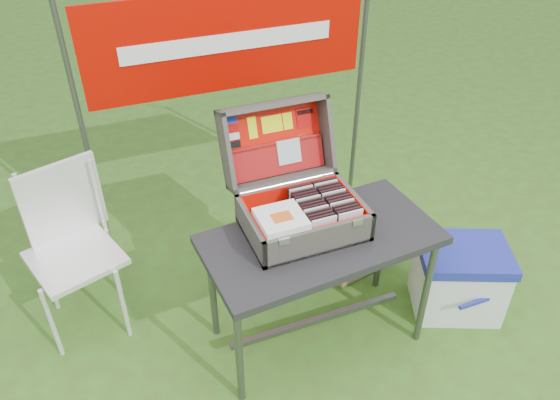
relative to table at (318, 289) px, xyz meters
name	(u,v)px	position (x,y,z in m)	size (l,w,h in m)	color
ground	(303,345)	(-0.09, -0.04, -0.35)	(80.00, 80.00, 0.00)	#3D571F
table	(318,289)	(0.00, 0.00, 0.00)	(1.12, 0.56, 0.70)	#2B2B2E
table_top	(321,240)	(0.00, 0.00, 0.33)	(1.12, 0.56, 0.04)	#2B2B2E
table_leg_fl	(239,354)	(-0.50, -0.22, -0.02)	(0.04, 0.04, 0.66)	#59595B
table_leg_fr	(425,295)	(0.50, -0.22, -0.02)	(0.04, 0.04, 0.66)	#59595B
table_leg_bl	(212,289)	(-0.50, 0.22, -0.02)	(0.04, 0.04, 0.66)	#59595B
table_leg_br	(381,243)	(0.50, 0.22, -0.02)	(0.04, 0.04, 0.66)	#59595B
table_brace	(317,320)	(0.00, 0.00, -0.23)	(0.97, 0.03, 0.03)	#59595B
suitcase	(299,181)	(-0.06, 0.14, 0.59)	(0.55, 0.55, 0.49)	#65615A
suitcase_base_bottom	(303,228)	(-0.06, 0.08, 0.36)	(0.55, 0.39, 0.02)	#65615A
suitcase_base_wall_front	(320,241)	(-0.06, -0.11, 0.42)	(0.55, 0.02, 0.15)	#65615A
suitcase_base_wall_back	(288,197)	(-0.06, 0.26, 0.42)	(0.55, 0.02, 0.15)	#65615A
suitcase_base_wall_left	(250,231)	(-0.33, 0.08, 0.42)	(0.02, 0.39, 0.15)	#65615A
suitcase_base_wall_right	(353,205)	(0.20, 0.08, 0.42)	(0.02, 0.39, 0.15)	#65615A
suitcase_liner_floor	(303,226)	(-0.06, 0.08, 0.37)	(0.51, 0.35, 0.01)	red
suitcase_latch_left	(284,241)	(-0.24, -0.12, 0.49)	(0.05, 0.01, 0.03)	silver
suitcase_latch_right	(357,222)	(0.11, -0.12, 0.49)	(0.05, 0.01, 0.03)	silver
suitcase_hinge	(288,183)	(-0.06, 0.27, 0.50)	(0.02, 0.02, 0.49)	silver
suitcase_lid_back	(273,140)	(-0.06, 0.47, 0.63)	(0.55, 0.39, 0.02)	#65615A
suitcase_lid_rim_far	(272,104)	(-0.06, 0.47, 0.83)	(0.55, 0.02, 0.15)	#65615A
suitcase_lid_rim_near	(282,178)	(-0.06, 0.35, 0.48)	(0.55, 0.02, 0.15)	#65615A
suitcase_lid_rim_left	(226,152)	(-0.33, 0.41, 0.66)	(0.02, 0.39, 0.15)	#65615A
suitcase_lid_rim_right	(326,132)	(0.20, 0.41, 0.66)	(0.02, 0.39, 0.15)	#65615A
suitcase_lid_liner	(274,141)	(-0.06, 0.46, 0.64)	(0.50, 0.35, 0.01)	red
suitcase_liner_wall_front	(319,238)	(-0.06, -0.09, 0.43)	(0.51, 0.01, 0.13)	red
suitcase_liner_wall_back	(289,196)	(-0.06, 0.25, 0.43)	(0.51, 0.01, 0.13)	red
suitcase_liner_wall_left	(253,228)	(-0.31, 0.08, 0.43)	(0.01, 0.35, 0.13)	red
suitcase_liner_wall_right	(351,204)	(0.19, 0.08, 0.43)	(0.01, 0.35, 0.13)	red
suitcase_lid_pocket	(278,159)	(-0.06, 0.41, 0.56)	(0.49, 0.16, 0.03)	#9F1413
suitcase_pocket_edge	(276,144)	(-0.06, 0.43, 0.64)	(0.48, 0.02, 0.02)	#9F1413
suitcase_pocket_cd	(289,152)	(0.00, 0.40, 0.59)	(0.12, 0.12, 0.01)	silver
lid_sticker_cc_a	(232,120)	(-0.26, 0.50, 0.77)	(0.05, 0.03, 0.00)	#1933B2
lid_sticker_cc_b	(233,128)	(-0.26, 0.48, 0.73)	(0.05, 0.03, 0.00)	#BE0908
lid_sticker_cc_c	(234,136)	(-0.26, 0.47, 0.70)	(0.05, 0.03, 0.00)	white
lid_sticker_cc_d	(235,144)	(-0.26, 0.46, 0.66)	(0.05, 0.03, 0.00)	black
lid_card_neon_tall	(252,128)	(-0.16, 0.48, 0.72)	(0.04, 0.11, 0.00)	#E8F80F
lid_card_neon_main	(272,124)	(-0.06, 0.48, 0.72)	(0.11, 0.08, 0.00)	#E8F80F
lid_card_neon_small	(288,121)	(0.02, 0.48, 0.72)	(0.05, 0.08, 0.00)	#E8F80F
lid_sticker_band	(306,118)	(0.12, 0.48, 0.72)	(0.10, 0.10, 0.00)	#BE0908
lid_sticker_band_bar	(305,112)	(0.12, 0.49, 0.75)	(0.09, 0.02, 0.00)	black
cd_left_0	(324,231)	(-0.03, -0.07, 0.45)	(0.12, 0.01, 0.14)	silver
cd_left_1	(322,228)	(-0.03, -0.05, 0.45)	(0.12, 0.01, 0.14)	black
cd_left_2	(320,225)	(-0.03, -0.03, 0.45)	(0.12, 0.01, 0.14)	black
cd_left_3	(318,222)	(-0.03, -0.01, 0.45)	(0.12, 0.01, 0.14)	black
cd_left_4	(316,220)	(-0.03, 0.01, 0.45)	(0.12, 0.01, 0.14)	silver
cd_left_5	(314,217)	(-0.03, 0.04, 0.45)	(0.12, 0.01, 0.14)	black
cd_left_6	(312,214)	(-0.03, 0.06, 0.45)	(0.12, 0.01, 0.14)	black
cd_left_7	(310,212)	(-0.03, 0.08, 0.45)	(0.12, 0.01, 0.14)	black
cd_left_8	(308,209)	(-0.03, 0.10, 0.45)	(0.12, 0.01, 0.14)	silver
cd_left_9	(306,207)	(-0.03, 0.12, 0.45)	(0.12, 0.01, 0.14)	black
cd_left_10	(304,204)	(-0.03, 0.14, 0.45)	(0.12, 0.01, 0.14)	black
cd_left_11	(303,202)	(-0.03, 0.17, 0.45)	(0.12, 0.01, 0.14)	black
cd_left_12	(301,199)	(-0.03, 0.19, 0.45)	(0.12, 0.01, 0.14)	silver
cd_left_13	(299,197)	(-0.03, 0.21, 0.45)	(0.12, 0.01, 0.14)	black
cd_right_0	(350,224)	(0.11, -0.07, 0.45)	(0.12, 0.01, 0.14)	silver
cd_right_1	(348,221)	(0.11, -0.05, 0.45)	(0.12, 0.01, 0.14)	black
cd_right_2	(346,219)	(0.11, -0.03, 0.45)	(0.12, 0.01, 0.14)	black
cd_right_3	(343,216)	(0.11, -0.01, 0.45)	(0.12, 0.01, 0.14)	black
cd_right_4	(341,213)	(0.11, 0.01, 0.45)	(0.12, 0.01, 0.14)	silver
cd_right_5	(339,211)	(0.11, 0.04, 0.45)	(0.12, 0.01, 0.14)	black
cd_right_6	(337,208)	(0.11, 0.06, 0.45)	(0.12, 0.01, 0.14)	black
cd_right_7	(335,206)	(0.11, 0.08, 0.45)	(0.12, 0.01, 0.14)	black
cd_right_8	(333,203)	(0.11, 0.10, 0.45)	(0.12, 0.01, 0.14)	silver
cd_right_9	(331,201)	(0.11, 0.12, 0.45)	(0.12, 0.01, 0.14)	black
cd_right_10	(329,198)	(0.11, 0.14, 0.45)	(0.12, 0.01, 0.14)	black
cd_right_11	(327,196)	(0.11, 0.17, 0.45)	(0.12, 0.01, 0.14)	black
cd_right_12	(325,194)	(0.11, 0.19, 0.45)	(0.12, 0.01, 0.14)	silver
cd_right_13	(324,191)	(0.11, 0.21, 0.45)	(0.12, 0.01, 0.14)	black
songbook_0	(281,221)	(-0.20, 0.00, 0.50)	(0.21, 0.21, 0.01)	white
songbook_1	(281,220)	(-0.20, 0.00, 0.50)	(0.21, 0.21, 0.01)	white
songbook_2	(281,219)	(-0.20, 0.00, 0.51)	(0.21, 0.21, 0.01)	white
songbook_3	(281,218)	(-0.20, 0.00, 0.51)	(0.21, 0.21, 0.01)	white
songbook_4	(281,217)	(-0.20, 0.00, 0.52)	(0.21, 0.21, 0.01)	white
songbook_5	(281,216)	(-0.20, 0.00, 0.52)	(0.21, 0.21, 0.01)	white
songbook_graphic	(282,217)	(-0.20, -0.01, 0.53)	(0.09, 0.07, 0.00)	#D85919
cooler	(459,279)	(0.82, -0.09, -0.14)	(0.48, 0.37, 0.42)	white
cooler_body	(458,282)	(0.82, -0.09, -0.17)	(0.46, 0.34, 0.37)	white
cooler_lid	(465,254)	(0.82, -0.09, 0.05)	(0.48, 0.37, 0.06)	#202A9D
cooler_handle	(482,300)	(0.82, -0.29, -0.12)	(0.29, 0.02, 0.02)	#202A9D
chair	(76,260)	(-1.12, 0.56, 0.11)	(0.42, 0.46, 0.91)	silver
chair_seat	(75,258)	(-1.12, 0.56, 0.12)	(0.42, 0.42, 0.03)	silver
chair_backrest	(62,201)	(-1.12, 0.75, 0.35)	(0.42, 0.03, 0.44)	silver
chair_leg_fl	(52,323)	(-1.29, 0.38, -0.12)	(0.02, 0.02, 0.47)	silver
chair_leg_fr	(123,304)	(-0.94, 0.38, -0.12)	(0.02, 0.02, 0.47)	silver
chair_leg_bl	(48,278)	(-1.29, 0.73, -0.12)	(0.02, 0.02, 0.47)	silver
chair_leg_br	(114,262)	(-0.94, 0.73, -0.12)	(0.02, 0.02, 0.47)	silver
chair_upright_left	(26,210)	(-1.29, 0.75, 0.34)	(0.02, 0.02, 0.44)	silver
chair_upright_right	(98,195)	(-0.94, 0.75, 0.34)	(0.02, 0.02, 0.44)	silver
cardboard_box	(364,241)	(0.49, 0.38, -0.12)	(0.43, 0.07, 0.45)	#A47248
banner_post_left	(85,141)	(-0.94, 1.06, 0.50)	(0.03, 0.03, 1.70)	#59595B
banner_post_right	(359,93)	(0.76, 1.06, 0.50)	(0.03, 0.03, 1.70)	#59595B
banner	(229,42)	(-0.09, 1.05, 0.95)	(1.60, 0.01, 0.55)	#A80700
banner_text	(230,42)	(-0.09, 1.04, 0.95)	(1.20, 0.00, 0.10)	white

